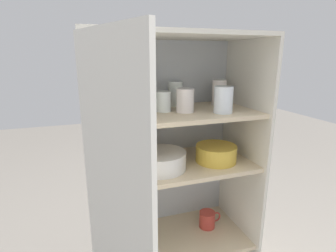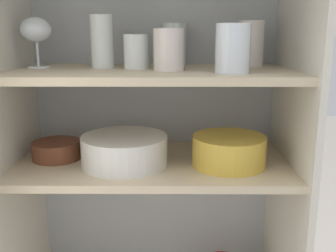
% 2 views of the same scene
% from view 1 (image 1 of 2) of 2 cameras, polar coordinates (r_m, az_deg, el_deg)
% --- Properties ---
extents(cupboard_back_panel, '(0.79, 0.02, 1.27)m').
position_cam_1_polar(cupboard_back_panel, '(1.47, -1.52, -7.45)').
color(cupboard_back_panel, '#B2B7BC').
rests_on(cupboard_back_panel, ground_plane).
extents(cupboard_side_left, '(0.02, 0.42, 1.27)m').
position_cam_1_polar(cupboard_side_left, '(1.23, -16.38, -12.66)').
color(cupboard_side_left, silver).
rests_on(cupboard_side_left, ground_plane).
extents(cupboard_side_right, '(0.02, 0.42, 1.27)m').
position_cam_1_polar(cupboard_side_right, '(1.46, 15.62, -8.18)').
color(cupboard_side_right, silver).
rests_on(cupboard_side_right, ground_plane).
extents(cupboard_top_panel, '(0.79, 0.42, 0.02)m').
position_cam_1_polar(cupboard_top_panel, '(1.17, 1.28, 19.18)').
color(cupboard_top_panel, silver).
rests_on(cupboard_top_panel, cupboard_side_left).
extents(shelf_board_lower, '(0.75, 0.38, 0.02)m').
position_cam_1_polar(shelf_board_lower, '(1.49, 1.03, -23.47)').
color(shelf_board_lower, beige).
extents(shelf_board_middle, '(0.75, 0.38, 0.02)m').
position_cam_1_polar(shelf_board_middle, '(1.27, 1.12, -8.56)').
color(shelf_board_middle, beige).
extents(shelf_board_upper, '(0.75, 0.38, 0.02)m').
position_cam_1_polar(shelf_board_upper, '(1.20, 1.18, 2.71)').
color(shelf_board_upper, beige).
extents(cupboard_door, '(0.16, 0.37, 1.27)m').
position_cam_1_polar(cupboard_door, '(0.91, -10.84, -23.43)').
color(cupboard_door, silver).
rests_on(cupboard_door, ground_plane).
extents(tumbler_glass_0, '(0.08, 0.08, 0.11)m').
position_cam_1_polar(tumbler_glass_0, '(1.18, 3.75, 5.59)').
color(tumbler_glass_0, silver).
rests_on(tumbler_glass_0, shelf_board_upper).
extents(tumbler_glass_1, '(0.07, 0.07, 0.12)m').
position_cam_1_polar(tumbler_glass_1, '(1.33, 1.67, 7.05)').
color(tumbler_glass_1, white).
rests_on(tumbler_glass_1, shelf_board_upper).
extents(tumbler_glass_2, '(0.07, 0.07, 0.13)m').
position_cam_1_polar(tumbler_glass_2, '(1.38, 11.04, 7.18)').
color(tumbler_glass_2, silver).
rests_on(tumbler_glass_2, shelf_board_upper).
extents(tumbler_glass_3, '(0.06, 0.06, 0.14)m').
position_cam_1_polar(tumbler_glass_3, '(1.18, -5.72, 6.48)').
color(tumbler_glass_3, white).
rests_on(tumbler_glass_3, shelf_board_upper).
extents(tumbler_glass_4, '(0.08, 0.08, 0.12)m').
position_cam_1_polar(tumbler_glass_4, '(1.18, 11.96, 5.63)').
color(tumbler_glass_4, white).
rests_on(tumbler_glass_4, shelf_board_upper).
extents(tumbler_glass_5, '(0.07, 0.07, 0.09)m').
position_cam_1_polar(tumbler_glass_5, '(1.19, -0.96, 5.36)').
color(tumbler_glass_5, white).
rests_on(tumbler_glass_5, shelf_board_upper).
extents(wine_glass_0, '(0.08, 0.08, 0.14)m').
position_cam_1_polar(wine_glass_0, '(1.15, -14.40, 7.22)').
color(wine_glass_0, white).
rests_on(wine_glass_0, shelf_board_upper).
extents(plate_stack_white, '(0.23, 0.23, 0.08)m').
position_cam_1_polar(plate_stack_white, '(1.20, -1.63, -7.47)').
color(plate_stack_white, silver).
rests_on(plate_stack_white, shelf_board_middle).
extents(mixing_bowl_large, '(0.20, 0.20, 0.08)m').
position_cam_1_polar(mixing_bowl_large, '(1.30, 10.41, -5.74)').
color(mixing_bowl_large, gold).
rests_on(mixing_bowl_large, shelf_board_middle).
extents(serving_bowl_small, '(0.14, 0.14, 0.05)m').
position_cam_1_polar(serving_bowl_small, '(1.22, -11.45, -8.14)').
color(serving_bowl_small, brown).
rests_on(serving_bowl_small, shelf_board_middle).
extents(coffee_mug_primary, '(0.13, 0.09, 0.09)m').
position_cam_1_polar(coffee_mug_primary, '(1.55, 8.59, -19.44)').
color(coffee_mug_primary, '#BC3D33').
rests_on(coffee_mug_primary, shelf_board_lower).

